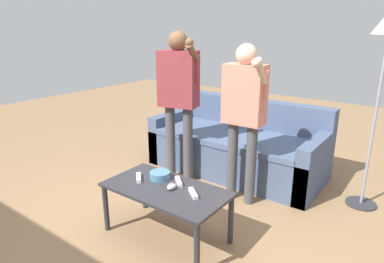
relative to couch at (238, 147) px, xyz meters
The scene contains 10 objects.
ground_plane 1.34m from the couch, 84.36° to the right, with size 12.00×12.00×0.00m, color #93704C.
couch is the anchor object (origin of this frame).
coffee_table 1.57m from the couch, 82.59° to the right, with size 1.00×0.53×0.44m.
snack_bowl 1.46m from the couch, 88.04° to the right, with size 0.17×0.17×0.06m, color teal.
game_remote_nunchuk 1.57m from the couch, 80.63° to the right, with size 0.06×0.09×0.05m.
player_right 1.01m from the couch, 58.93° to the right, with size 0.46×0.35×1.52m.
player_left 1.04m from the couch, 122.16° to the right, with size 0.51×0.32×1.62m.
game_remote_wand_near 1.58m from the couch, 93.07° to the right, with size 0.14×0.14×0.03m.
game_remote_wand_far 1.59m from the couch, 73.64° to the right, with size 0.15×0.13×0.03m.
game_remote_wand_spare 1.45m from the couch, 80.78° to the right, with size 0.14×0.13×0.03m.
Camera 1 is at (1.68, -2.08, 1.66)m, focal length 31.69 mm.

